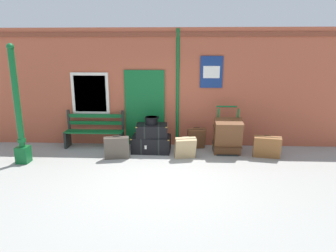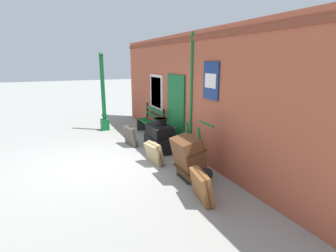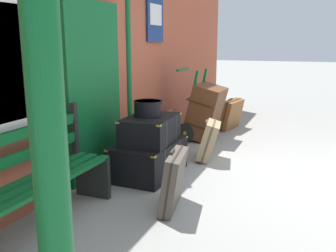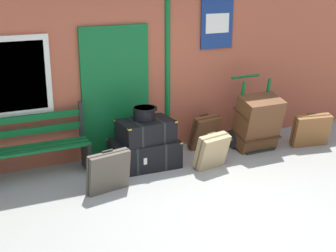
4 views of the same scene
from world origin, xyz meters
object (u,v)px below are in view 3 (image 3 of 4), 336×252
Objects in this scene: round_hatbox at (148,108)px; steamer_trunk_base at (149,159)px; suitcase_cream at (209,140)px; steamer_trunk_middle at (150,129)px; porters_trolley at (195,123)px; platform_bench at (38,180)px; suitcase_oxblood at (231,114)px; large_brown_trunk at (205,112)px; lamp_post at (53,197)px; suitcase_charcoal at (173,181)px; suitcase_tan at (166,130)px.

steamer_trunk_base is at bearing -123.44° from round_hatbox.
round_hatbox reaches higher than suitcase_cream.
porters_trolley reaches higher than steamer_trunk_middle.
suitcase_oxblood is at bearing -8.99° from platform_bench.
steamer_trunk_middle is at bearing 176.36° from large_brown_trunk.
round_hatbox is (2.98, 0.98, -0.19)m from lamp_post.
platform_bench is 1.69m from round_hatbox.
suitcase_charcoal is at bearing -166.42° from porters_trolley.
porters_trolley is 0.27m from large_brown_trunk.
lamp_post reaches higher than large_brown_trunk.
suitcase_oxblood is at bearing -7.24° from steamer_trunk_middle.
steamer_trunk_middle is 1.06m from suitcase_charcoal.
lamp_post reaches higher than suitcase_charcoal.
lamp_post reaches higher than suitcase_oxblood.
platform_bench is at bearing 168.30° from steamer_trunk_base.
steamer_trunk_middle is (2.99, 0.95, -0.46)m from lamp_post.
suitcase_cream is (0.87, -0.50, -0.30)m from steamer_trunk_middle.
platform_bench is at bearing 167.91° from steamer_trunk_middle.
suitcase_oxblood is (2.02, 0.13, 0.01)m from suitcase_cream.
steamer_trunk_base is 1.64× the size of suitcase_charcoal.
suitcase_tan is at bearing 68.43° from suitcase_cream.
large_brown_trunk reaches higher than steamer_trunk_middle.
steamer_trunk_middle is 2.29× the size of round_hatbox.
round_hatbox is 2.05m from porters_trolley.
steamer_trunk_middle is at bearing -178.54° from porters_trolley.
suitcase_tan is at bearing 24.11° from suitcase_charcoal.
round_hatbox reaches higher than suitcase_tan.
porters_trolley is (3.57, -0.30, -0.17)m from platform_bench.
porters_trolley is (4.94, 1.00, -0.77)m from lamp_post.
large_brown_trunk is (3.57, -0.47, 0.03)m from platform_bench.
large_brown_trunk is at bearing 19.07° from suitcase_cream.
porters_trolley is (1.96, 0.02, -0.58)m from round_hatbox.
round_hatbox is 0.31× the size of porters_trolley.
suitcase_tan reaches higher than suitcase_cream.
porters_trolley reaches higher than round_hatbox.
steamer_trunk_base is at bearing -167.92° from suitcase_tan.
large_brown_trunk reaches higher than suitcase_charcoal.
porters_trolley reaches higher than steamer_trunk_base.
steamer_trunk_base is (2.97, 0.97, -0.83)m from lamp_post.
steamer_trunk_middle is at bearing 37.33° from suitcase_charcoal.
suitcase_tan is (1.19, 0.24, -0.55)m from round_hatbox.
suitcase_tan is (4.16, 1.23, -0.74)m from lamp_post.
steamer_trunk_base is 1.84× the size of suitcase_cream.
platform_bench is 2.64× the size of suitcase_tan.
platform_bench is 3.60m from large_brown_trunk.
steamer_trunk_middle is 1.50× the size of suitcase_cream.
large_brown_trunk is at bearing 9.54° from lamp_post.
platform_bench reaches higher than steamer_trunk_middle.
steamer_trunk_middle is at bearing 172.76° from suitcase_oxblood.
lamp_post is 3.14m from round_hatbox.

